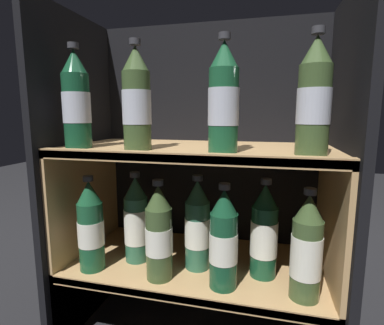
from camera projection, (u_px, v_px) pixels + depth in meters
fridge_back_wall at (209, 168)px, 1.01m from camera, size 0.75×0.02×0.93m
fridge_side_left at (81, 173)px, 0.92m from camera, size 0.02×0.40×0.93m
fridge_side_right at (340, 187)px, 0.74m from camera, size 0.02×0.40×0.93m
shelf_lower at (196, 274)px, 0.86m from camera, size 0.71×0.36×0.23m
shelf_upper at (196, 198)px, 0.83m from camera, size 0.71×0.36×0.56m
bottle_upper_front_0 at (76, 102)px, 0.76m from camera, size 0.07×0.07×0.26m
bottle_upper_front_1 at (137, 101)px, 0.72m from camera, size 0.07×0.07×0.26m
bottle_upper_front_2 at (224, 100)px, 0.67m from camera, size 0.07×0.07×0.26m
bottle_upper_front_3 at (314, 99)px, 0.62m from camera, size 0.07×0.07×0.26m
bottle_lower_front_0 at (91, 228)px, 0.80m from camera, size 0.07×0.07×0.26m
bottle_lower_front_1 at (159, 235)px, 0.76m from camera, size 0.07×0.07×0.26m
bottle_lower_front_2 at (224, 241)px, 0.72m from camera, size 0.07×0.07×0.26m
bottle_lower_front_3 at (306, 250)px, 0.67m from camera, size 0.07×0.07×0.26m
bottle_lower_back_0 at (136, 221)px, 0.85m from camera, size 0.07×0.07×0.26m
bottle_lower_back_1 at (197, 227)px, 0.81m from camera, size 0.07×0.07×0.26m
bottle_lower_back_2 at (264, 233)px, 0.77m from camera, size 0.07×0.07×0.26m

